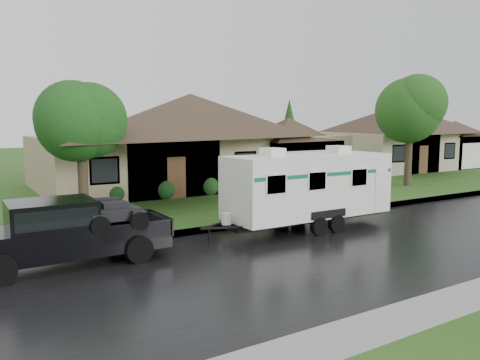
% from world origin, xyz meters
% --- Properties ---
extents(ground, '(140.00, 140.00, 0.00)m').
position_xyz_m(ground, '(0.00, 0.00, 0.00)').
color(ground, '#264C17').
rests_on(ground, ground).
extents(road, '(140.00, 8.00, 0.01)m').
position_xyz_m(road, '(0.00, -2.00, 0.01)').
color(road, black).
rests_on(road, ground).
extents(curb, '(140.00, 0.50, 0.15)m').
position_xyz_m(curb, '(0.00, 2.25, 0.07)').
color(curb, gray).
rests_on(curb, ground).
extents(lawn, '(140.00, 26.00, 0.15)m').
position_xyz_m(lawn, '(0.00, 15.00, 0.07)').
color(lawn, '#264C17').
rests_on(lawn, ground).
extents(house_main, '(19.44, 10.80, 6.90)m').
position_xyz_m(house_main, '(2.29, 13.84, 3.59)').
color(house_main, gray).
rests_on(house_main, lawn).
extents(house_neighbor, '(15.12, 9.72, 6.45)m').
position_xyz_m(house_neighbor, '(22.27, 14.34, 3.32)').
color(house_neighbor, tan).
rests_on(house_neighbor, lawn).
extents(tree_left_green, '(3.36, 3.36, 5.57)m').
position_xyz_m(tree_left_green, '(-6.49, 6.22, 4.01)').
color(tree_left_green, '#382B1E').
rests_on(tree_left_green, lawn).
extents(tree_right_green, '(3.97, 3.97, 6.58)m').
position_xyz_m(tree_right_green, '(12.75, 6.06, 4.71)').
color(tree_right_green, '#382B1E').
rests_on(tree_right_green, lawn).
extents(shrub_row, '(13.60, 1.00, 1.00)m').
position_xyz_m(shrub_row, '(2.00, 9.30, 0.65)').
color(shrub_row, '#143814').
rests_on(shrub_row, lawn).
extents(pickup_truck, '(5.55, 2.11, 1.85)m').
position_xyz_m(pickup_truck, '(-8.37, 0.77, 0.99)').
color(pickup_truck, black).
rests_on(pickup_truck, ground).
extents(travel_trailer, '(6.84, 2.40, 3.07)m').
position_xyz_m(travel_trailer, '(0.43, 0.77, 1.63)').
color(travel_trailer, white).
rests_on(travel_trailer, ground).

